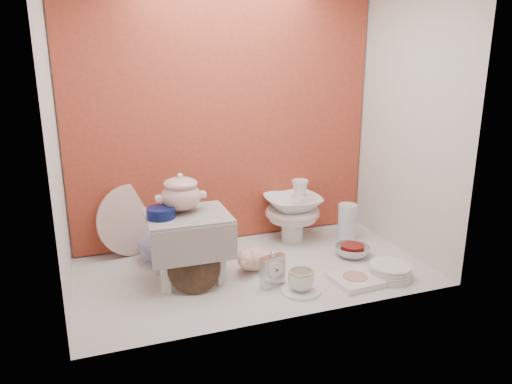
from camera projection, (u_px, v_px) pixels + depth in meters
ground at (254, 270)px, 2.56m from camera, size 1.80×1.80×0.00m
niche_shell at (242, 87)px, 2.46m from camera, size 1.86×1.03×1.53m
step_stool at (189, 247)px, 2.42m from camera, size 0.41×0.35×0.34m
soup_tureen at (181, 192)px, 2.38m from camera, size 0.28×0.28×0.20m
cobalt_bowl at (161, 213)px, 2.31m from camera, size 0.15×0.15×0.05m
floral_platter at (132, 220)px, 2.72m from camera, size 0.41×0.21×0.40m
blue_white_vase at (160, 239)px, 2.65m from camera, size 0.25×0.25×0.24m
lacquer_tray at (194, 268)px, 2.30m from camera, size 0.26×0.12×0.25m
mantel_clock at (273, 269)px, 2.36m from camera, size 0.13×0.07×0.18m
plush_pig at (254, 259)px, 2.54m from camera, size 0.26×0.22×0.13m
teacup_saucer at (301, 291)px, 2.33m from camera, size 0.24×0.24×0.01m
gold_rim_teacup at (301, 280)px, 2.31m from camera, size 0.16×0.16×0.10m
lattice_dish at (355, 280)px, 2.42m from camera, size 0.23×0.23×0.03m
dinner_plate_stack at (390, 271)px, 2.46m from camera, size 0.25×0.25×0.07m
crystal_bowl at (352, 251)px, 2.72m from camera, size 0.25×0.25×0.06m
clear_glass_vase at (347, 222)px, 2.94m from camera, size 0.14×0.14×0.23m
porcelain_tower at (293, 210)px, 2.92m from camera, size 0.36×0.36×0.38m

